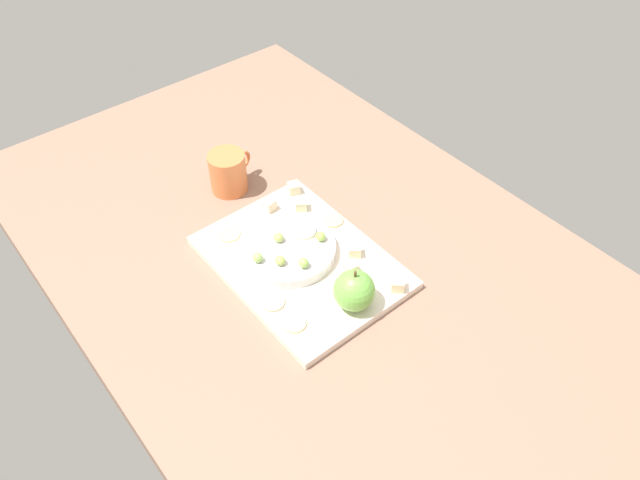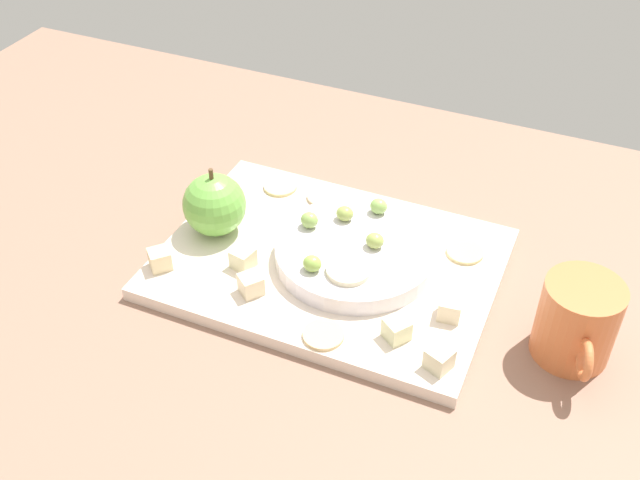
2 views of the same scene
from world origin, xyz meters
TOP-DOWN VIEW (x-y plane):
  - table at (0.00, 0.00)cm, footprint 141.69×85.01cm
  - platter at (0.93, 3.50)cm, footprint 36.24×26.61cm
  - serving_dish at (3.61, 4.38)cm, footprint 17.58×17.58cm
  - apple_whole at (-12.90, 2.97)cm, footprint 7.17×7.17cm
  - apple_stem at (-12.90, 2.97)cm, footprint 0.50×0.50cm
  - cheese_cube_0 at (11.53, -4.85)cm, footprint 3.10×3.10cm
  - cheese_cube_1 at (-4.43, -4.77)cm, footprint 3.12×3.12cm
  - cheese_cube_2 at (16.39, -6.84)cm, footprint 2.89×2.89cm
  - cheese_cube_3 at (-7.12, -1.45)cm, footprint 2.65×2.65cm
  - cheese_cube_4 at (15.48, 0.16)cm, footprint 2.47×2.47cm
  - cheese_cube_5 at (-15.27, -5.14)cm, footprint 3.14×3.14cm
  - cracker_0 at (4.95, -7.56)cm, footprint 4.11×4.11cm
  - cracker_1 at (-4.01, 13.45)cm, footprint 4.11×4.11cm
  - cracker_2 at (14.40, 10.16)cm, footprint 4.11×4.11cm
  - cracker_3 at (-9.81, 13.31)cm, footprint 4.11×4.11cm
  - grape_0 at (0.82, 8.11)cm, footprint 1.98×1.79cm
  - grape_1 at (0.93, -1.16)cm, footprint 1.98×1.79cm
  - grape_2 at (-2.29, 5.33)cm, footprint 1.98×1.79cm
  - grape_3 at (3.86, 10.80)cm, footprint 1.98×1.79cm
  - grape_4 at (5.57, 4.94)cm, footprint 1.98×1.79cm
  - apple_slice_0 at (4.51, 0.01)cm, footprint 4.67×4.67cm
  - cup at (27.36, 1.54)cm, footprint 7.61×10.64cm

SIDE VIEW (x-z plane):
  - table at x=0.00cm, z-range 0.00..4.97cm
  - platter at x=0.93cm, z-range 4.97..6.54cm
  - cracker_0 at x=4.95cm, z-range 6.54..6.94cm
  - cracker_1 at x=-4.01cm, z-range 6.54..6.94cm
  - cracker_2 at x=14.40cm, z-range 6.54..6.94cm
  - cracker_3 at x=-9.81cm, z-range 6.54..6.94cm
  - serving_dish at x=3.61cm, z-range 6.54..8.61cm
  - cheese_cube_0 at x=11.53cm, z-range 6.54..8.76cm
  - cheese_cube_1 at x=-4.43cm, z-range 6.54..8.76cm
  - cheese_cube_2 at x=16.39cm, z-range 6.54..8.76cm
  - cheese_cube_3 at x=-7.12cm, z-range 6.54..8.76cm
  - cheese_cube_4 at x=15.48cm, z-range 6.54..8.76cm
  - cheese_cube_5 at x=-15.27cm, z-range 6.54..8.76cm
  - apple_slice_0 at x=4.51cm, z-range 8.61..9.21cm
  - cup at x=27.36cm, z-range 4.97..13.52cm
  - grape_0 at x=0.82cm, z-range 8.61..10.28cm
  - grape_4 at x=5.57cm, z-range 8.61..10.34cm
  - grape_1 at x=0.93cm, z-range 8.61..10.39cm
  - grape_3 at x=3.86cm, z-range 8.61..10.43cm
  - grape_2 at x=-2.29cm, z-range 8.61..10.46cm
  - apple_whole at x=-12.90cm, z-range 6.54..13.71cm
  - apple_stem at x=-12.90cm, z-range 13.71..14.91cm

